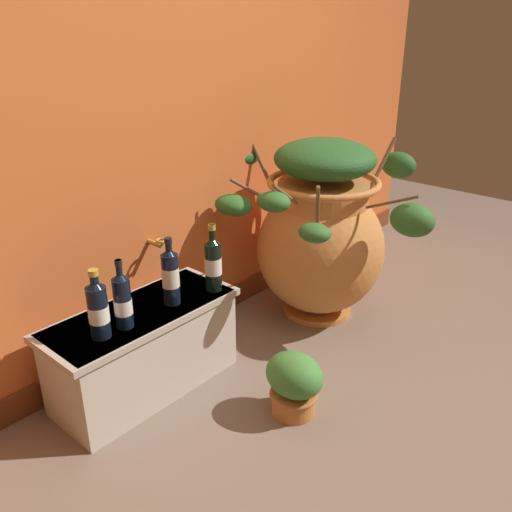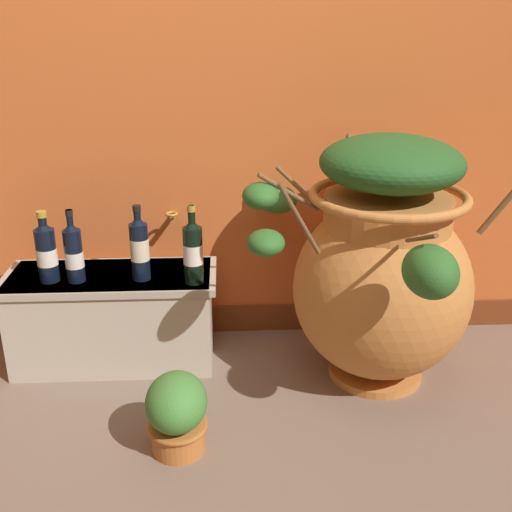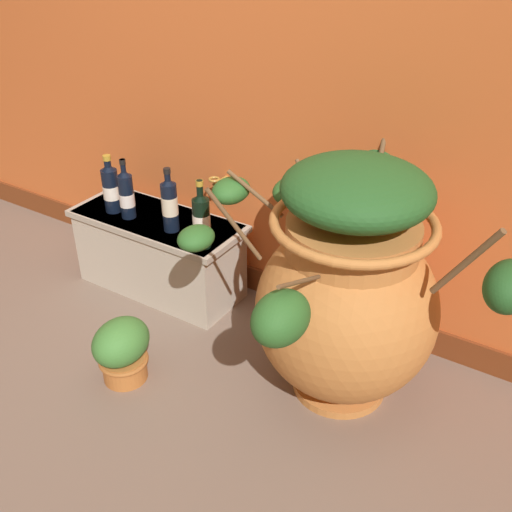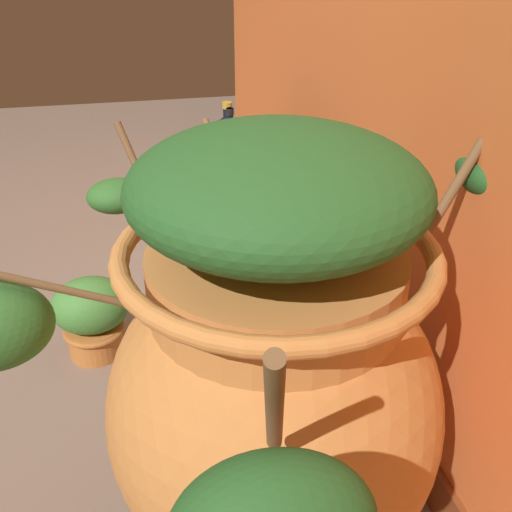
# 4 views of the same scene
# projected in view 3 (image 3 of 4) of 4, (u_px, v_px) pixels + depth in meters

# --- Properties ---
(ground_plane) EXTENTS (7.00, 7.00, 0.00)m
(ground_plane) POSITION_uv_depth(u_px,v_px,m) (116.00, 431.00, 2.31)
(ground_plane) COLOR #7A6656
(back_wall) EXTENTS (4.40, 0.33, 2.60)m
(back_wall) POSITION_uv_depth(u_px,v_px,m) (280.00, 25.00, 2.50)
(back_wall) COLOR #D6662D
(back_wall) RESTS_ON ground_plane
(terracotta_urn) EXTENTS (1.18, 1.17, 1.00)m
(terracotta_urn) POSITION_uv_depth(u_px,v_px,m) (347.00, 288.00, 2.26)
(terracotta_urn) COLOR #CC7F3D
(terracotta_urn) RESTS_ON ground_plane
(stone_ledge) EXTENTS (0.88, 0.37, 0.40)m
(stone_ledge) POSITION_uv_depth(u_px,v_px,m) (159.00, 251.00, 3.04)
(stone_ledge) COLOR beige
(stone_ledge) RESTS_ON ground_plane
(wine_bottle_left) EXTENTS (0.07, 0.07, 0.30)m
(wine_bottle_left) POSITION_uv_depth(u_px,v_px,m) (126.00, 193.00, 2.89)
(wine_bottle_left) COLOR black
(wine_bottle_left) RESTS_ON stone_ledge
(wine_bottle_middle) EXTENTS (0.08, 0.08, 0.31)m
(wine_bottle_middle) POSITION_uv_depth(u_px,v_px,m) (170.00, 203.00, 2.77)
(wine_bottle_middle) COLOR black
(wine_bottle_middle) RESTS_ON stone_ledge
(wine_bottle_right) EXTENTS (0.08, 0.08, 0.32)m
(wine_bottle_right) POSITION_uv_depth(u_px,v_px,m) (201.00, 219.00, 2.64)
(wine_bottle_right) COLOR black
(wine_bottle_right) RESTS_ON stone_ledge
(wine_bottle_back) EXTENTS (0.08, 0.08, 0.29)m
(wine_bottle_back) POSITION_uv_depth(u_px,v_px,m) (111.00, 187.00, 2.94)
(wine_bottle_back) COLOR black
(wine_bottle_back) RESTS_ON stone_ledge
(potted_shrub) EXTENTS (0.21, 0.26, 0.29)m
(potted_shrub) POSITION_uv_depth(u_px,v_px,m) (122.00, 349.00, 2.49)
(potted_shrub) COLOR #C17033
(potted_shrub) RESTS_ON ground_plane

